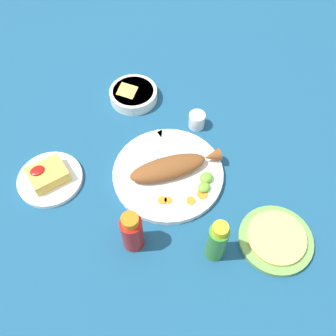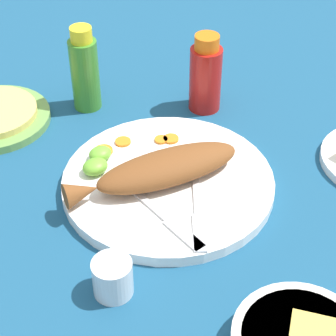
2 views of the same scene
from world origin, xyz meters
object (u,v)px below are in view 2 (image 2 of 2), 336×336
object	(u,v)px
fried_fish	(160,170)
salt_cup	(113,279)
fork_near	(198,210)
hot_sauce_bottle_red	(205,75)
main_plate	(168,183)
fork_far	(163,216)
hot_sauce_bottle_green	(85,71)

from	to	relation	value
fried_fish	salt_cup	distance (m)	0.20
fried_fish	fork_near	world-z (taller)	fried_fish
fried_fish	hot_sauce_bottle_red	xyz separation A→B (m)	(0.20, 0.12, 0.03)
main_plate	fork_far	world-z (taller)	fork_far
fried_fish	fork_near	size ratio (longest dim) A/B	1.80
fork_near	fork_far	distance (m)	0.05
fried_fish	fork_far	size ratio (longest dim) A/B	1.48
main_plate	fork_near	bearing A→B (deg)	-99.08
hot_sauce_bottle_green	salt_cup	bearing A→B (deg)	-119.48
main_plate	fork_near	world-z (taller)	fork_near
fork_near	fork_far	world-z (taller)	same
main_plate	hot_sauce_bottle_red	xyz separation A→B (m)	(0.19, 0.13, 0.06)
fried_fish	hot_sauce_bottle_green	size ratio (longest dim) A/B	1.78
fork_near	hot_sauce_bottle_red	size ratio (longest dim) A/B	1.08
main_plate	fork_near	size ratio (longest dim) A/B	2.09
salt_cup	fried_fish	bearing A→B (deg)	33.76
main_plate	salt_cup	bearing A→B (deg)	-148.83
fried_fish	hot_sauce_bottle_red	distance (m)	0.24
salt_cup	hot_sauce_bottle_green	bearing A→B (deg)	60.52
main_plate	hot_sauce_bottle_red	bearing A→B (deg)	33.76
main_plate	hot_sauce_bottle_green	xyz separation A→B (m)	(0.03, 0.26, 0.06)
fried_fish	main_plate	bearing A→B (deg)	-0.00
fork_far	salt_cup	xyz separation A→B (m)	(-0.12, -0.05, 0.00)
main_plate	hot_sauce_bottle_red	distance (m)	0.23
fork_far	hot_sauce_bottle_green	xyz separation A→B (m)	(0.09, 0.32, 0.05)
fork_near	hot_sauce_bottle_green	size ratio (longest dim) A/B	0.99
hot_sauce_bottle_red	hot_sauce_bottle_green	xyz separation A→B (m)	(-0.16, 0.14, 0.01)
fried_fish	hot_sauce_bottle_green	xyz separation A→B (m)	(0.04, 0.26, 0.03)
fork_far	salt_cup	world-z (taller)	salt_cup
hot_sauce_bottle_green	main_plate	bearing A→B (deg)	-96.55
fork_far	fork_near	bearing A→B (deg)	65.33
fried_fish	salt_cup	world-z (taller)	fried_fish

